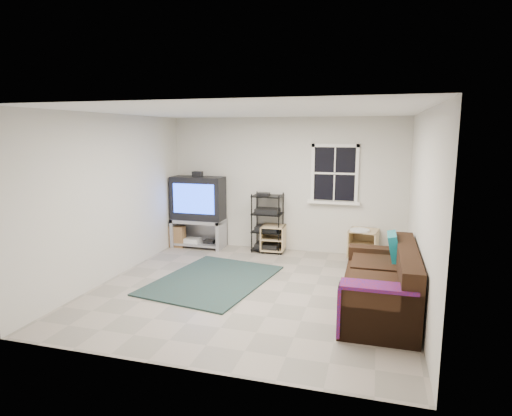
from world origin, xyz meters
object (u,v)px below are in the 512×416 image
(av_rack, at_px, (267,226))
(side_table_left, at_px, (274,237))
(side_table_right, at_px, (363,242))
(tv_unit, at_px, (198,206))
(sofa, at_px, (383,287))

(av_rack, height_order, side_table_left, av_rack)
(av_rack, xyz_separation_m, side_table_right, (1.83, -0.01, -0.18))
(tv_unit, xyz_separation_m, av_rack, (1.43, 0.05, -0.35))
(side_table_left, relative_size, side_table_right, 0.91)
(av_rack, relative_size, side_table_right, 1.99)
(av_rack, xyz_separation_m, sofa, (2.16, -2.37, -0.17))
(side_table_right, height_order, sofa, sofa)
(tv_unit, distance_m, side_table_right, 3.30)
(av_rack, bearing_deg, side_table_right, -0.47)
(tv_unit, bearing_deg, av_rack, 2.20)
(av_rack, height_order, sofa, av_rack)
(side_table_left, xyz_separation_m, sofa, (2.04, -2.39, 0.05))
(sofa, bearing_deg, av_rack, 132.30)
(tv_unit, bearing_deg, side_table_right, 0.70)
(sofa, bearing_deg, side_table_right, 97.97)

